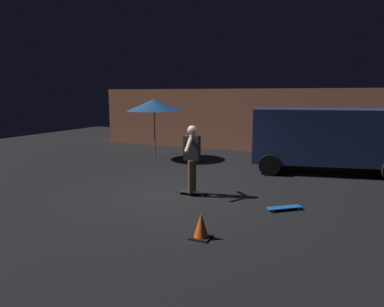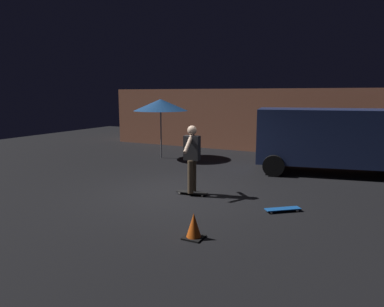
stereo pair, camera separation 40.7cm
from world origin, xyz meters
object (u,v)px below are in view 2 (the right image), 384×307
Objects in this scene: patio_umbrella at (161,105)px; skateboard_spare at (283,209)px; skater at (192,154)px; skateboard_ridden at (192,193)px; parked_van at (333,137)px; traffic_cone at (194,227)px.

skateboard_spare is (5.73, -4.28, -2.02)m from patio_umbrella.
skateboard_ridden is at bearing 90.00° from skater.
parked_van is 6.13× the size of skateboard_ridden.
parked_van is at bearing 83.43° from skateboard_spare.
patio_umbrella is at bearing 143.27° from skateboard_spare.
patio_umbrella is 8.15m from traffic_cone.
skateboard_ridden is (3.41, -4.02, -2.02)m from patio_umbrella.
skateboard_ridden is at bearing 173.71° from skateboard_spare.
skater is (3.41, -4.02, -1.04)m from patio_umbrella.
skateboard_spare is (2.33, -0.26, 0.00)m from skateboard_ridden.
parked_van is 6.70× the size of skateboard_spare.
skater is (0.00, -0.00, 0.98)m from skateboard_ridden.
patio_umbrella reaches higher than skater.
skateboard_ridden is 1.73× the size of traffic_cone.
skater reaches higher than traffic_cone.
patio_umbrella is at bearing 130.27° from skateboard_ridden.
patio_umbrella is at bearing 130.27° from skater.
traffic_cone is at bearing -53.99° from patio_umbrella.
skater is at bearing 117.66° from traffic_cone.
traffic_cone is (1.25, -2.39, 0.16)m from skateboard_ridden.
skateboard_ridden and skateboard_spare have the same top height.
patio_umbrella reaches higher than traffic_cone.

